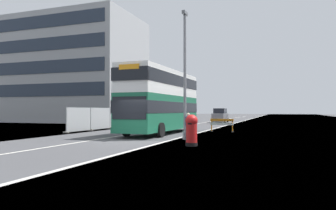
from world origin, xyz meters
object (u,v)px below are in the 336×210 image
pedestrian_at_kerb (188,127)px  double_decker_bus (162,100)px  car_receding_mid (220,116)px  lamppost_foreground (185,79)px  car_oncoming_near (176,116)px  roadworks_barrier (222,123)px  red_pillar_postbox (192,129)px

pedestrian_at_kerb → double_decker_bus: bearing=126.6°
car_receding_mid → pedestrian_at_kerb: size_ratio=2.59×
double_decker_bus → lamppost_foreground: 5.62m
double_decker_bus → car_oncoming_near: double_decker_bus is taller
roadworks_barrier → double_decker_bus: bearing=-140.1°
lamppost_foreground → car_oncoming_near: (-7.80, 21.34, -2.70)m
red_pillar_postbox → roadworks_barrier: bearing=92.5°
red_pillar_postbox → car_oncoming_near: size_ratio=0.35×
roadworks_barrier → car_receding_mid: 20.49m
double_decker_bus → lamppost_foreground: bearing=-53.7°
car_receding_mid → lamppost_foreground: bearing=-83.7°
red_pillar_postbox → pedestrian_at_kerb: 3.03m
double_decker_bus → red_pillar_postbox: double_decker_bus is taller
lamppost_foreground → pedestrian_at_kerb: lamppost_foreground is taller
roadworks_barrier → red_pillar_postbox: bearing=-87.5°
double_decker_bus → red_pillar_postbox: 9.11m
lamppost_foreground → roadworks_barrier: bearing=83.8°
red_pillar_postbox → double_decker_bus: bearing=120.9°
roadworks_barrier → car_oncoming_near: car_oncoming_near is taller
car_oncoming_near → roadworks_barrier: bearing=-57.3°
roadworks_barrier → car_receding_mid: car_receding_mid is taller
lamppost_foreground → car_receding_mid: 28.28m
roadworks_barrier → car_oncoming_near: (-8.66, 13.47, 0.37)m
double_decker_bus → red_pillar_postbox: bearing=-59.1°
double_decker_bus → roadworks_barrier: size_ratio=5.64×
lamppost_foreground → pedestrian_at_kerb: bearing=-49.9°
car_oncoming_near → car_receding_mid: bearing=54.6°
roadworks_barrier → pedestrian_at_kerb: size_ratio=1.19×
double_decker_bus → roadworks_barrier: 5.69m
red_pillar_postbox → car_receding_mid: (-4.43, 31.21, 0.10)m
roadworks_barrier → car_receding_mid: size_ratio=0.46×
lamppost_foreground → car_oncoming_near: lamppost_foreground is taller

